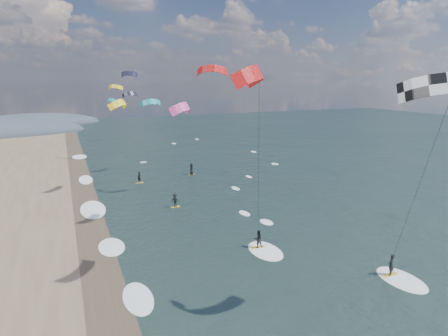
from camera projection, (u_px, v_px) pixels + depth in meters
name	position (u px, v px, depth m)	size (l,w,h in m)	color
ground	(312.00, 312.00, 24.10)	(260.00, 260.00, 0.00)	black
wet_sand_strip	(102.00, 276.00, 28.43)	(3.00, 240.00, 0.00)	#382D23
kitesurfer_near_a	(441.00, 136.00, 20.24)	(7.84, 8.78, 15.44)	gold
kitesurfer_near_b	(261.00, 142.00, 26.16)	(6.82, 9.16, 15.94)	gold
far_kitesurfers	(175.00, 183.00, 50.84)	(9.52, 14.65, 1.78)	gold
bg_kite_field	(139.00, 91.00, 62.66)	(12.72, 70.53, 7.75)	yellow
shoreline_surf	(110.00, 248.00, 33.13)	(2.40, 79.40, 0.11)	white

